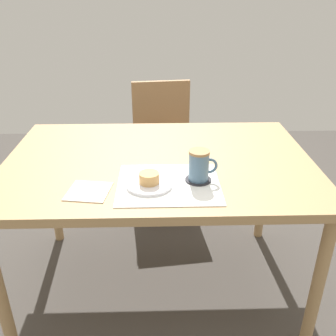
{
  "coord_description": "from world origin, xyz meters",
  "views": [
    {
      "loc": [
        0.0,
        -1.48,
        1.41
      ],
      "look_at": [
        0.04,
        -0.19,
        0.77
      ],
      "focal_mm": 40.0,
      "sensor_mm": 36.0,
      "label": 1
    }
  ],
  "objects": [
    {
      "name": "ground_plane",
      "position": [
        0.0,
        0.0,
        -0.01
      ],
      "size": [
        4.4,
        4.4,
        0.02
      ],
      "primitive_type": "cube",
      "color": "#47423D"
    },
    {
      "name": "dining_table",
      "position": [
        0.0,
        0.0,
        0.65
      ],
      "size": [
        1.34,
        0.91,
        0.72
      ],
      "color": "tan",
      "rests_on": "ground_plane"
    },
    {
      "name": "wooden_chair",
      "position": [
        0.04,
        0.83,
        0.47
      ],
      "size": [
        0.47,
        0.47,
        0.84
      ],
      "rotation": [
        0.0,
        0.0,
        3.26
      ],
      "color": "#997047",
      "rests_on": "ground_plane"
    },
    {
      "name": "placemat",
      "position": [
        0.04,
        -0.23,
        0.72
      ],
      "size": [
        0.39,
        0.33,
        0.0
      ],
      "primitive_type": "cube",
      "color": "white",
      "rests_on": "dining_table"
    },
    {
      "name": "pastry_plate",
      "position": [
        -0.04,
        -0.25,
        0.73
      ],
      "size": [
        0.18,
        0.18,
        0.01
      ],
      "primitive_type": "cylinder",
      "color": "white",
      "rests_on": "placemat"
    },
    {
      "name": "pastry",
      "position": [
        -0.04,
        -0.25,
        0.76
      ],
      "size": [
        0.08,
        0.08,
        0.04
      ],
      "primitive_type": "cylinder",
      "color": "#E0A860",
      "rests_on": "pastry_plate"
    },
    {
      "name": "coffee_coaster",
      "position": [
        0.15,
        -0.21,
        0.73
      ],
      "size": [
        0.1,
        0.1,
        0.0
      ],
      "primitive_type": "cylinder",
      "color": "#232328",
      "rests_on": "placemat"
    },
    {
      "name": "coffee_mug",
      "position": [
        0.16,
        -0.21,
        0.79
      ],
      "size": [
        0.11,
        0.08,
        0.12
      ],
      "color": "slate",
      "rests_on": "coffee_coaster"
    },
    {
      "name": "paper_napkin",
      "position": [
        -0.26,
        -0.28,
        0.72
      ],
      "size": [
        0.17,
        0.17,
        0.0
      ],
      "primitive_type": "cube",
      "rotation": [
        0.0,
        0.0,
        -0.15
      ],
      "color": "silver",
      "rests_on": "dining_table"
    }
  ]
}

